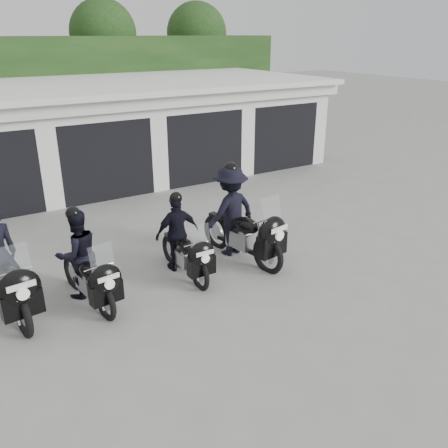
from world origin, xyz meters
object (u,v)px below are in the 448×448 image
police_bike_a (4,270)px  police_bike_c (181,239)px  police_bike_b (83,261)px  police_bike_d (236,217)px

police_bike_a → police_bike_c: bearing=-10.5°
police_bike_b → police_bike_d: (3.23, 0.09, 0.14)m
police_bike_a → police_bike_d: size_ratio=0.97×
police_bike_b → police_bike_a: bearing=161.4°
police_bike_a → police_bike_b: size_ratio=1.15×
police_bike_d → police_bike_b: bearing=172.1°
police_bike_b → police_bike_d: size_ratio=0.85×
police_bike_a → police_bike_d: (4.46, -0.14, 0.08)m
police_bike_a → police_bike_d: 4.47m
police_bike_c → police_bike_d: police_bike_d is taller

